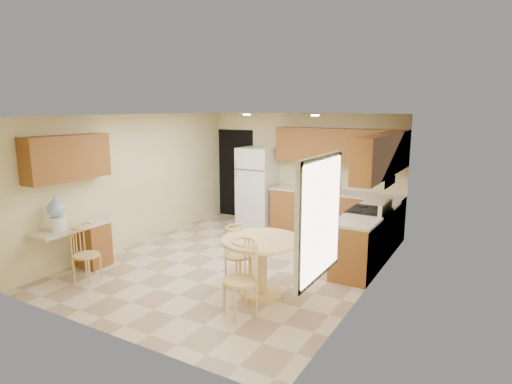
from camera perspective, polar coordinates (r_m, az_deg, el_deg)
The scene contains 30 objects.
floor at distance 7.47m, azimuth -2.67°, elevation -9.34°, with size 5.50×5.50×0.00m, color #C7B290.
ceiling at distance 6.99m, azimuth -2.86°, elevation 10.21°, with size 4.50×5.50×0.02m, color white.
wall_back at distance 9.52m, azimuth 6.23°, elevation 2.87°, with size 4.50×0.02×2.50m, color beige.
wall_front at distance 5.10m, azimuth -19.77°, elevation -5.06°, with size 4.50×0.02×2.50m, color beige.
wall_left at distance 8.54m, azimuth -15.58°, elevation 1.56°, with size 0.02×5.50×2.50m, color beige.
wall_right at distance 6.23m, azimuth 14.94°, elevation -1.89°, with size 0.02×5.50×2.50m, color beige.
doorway at distance 10.36m, azimuth -2.72°, elevation 2.48°, with size 0.90×0.02×2.10m, color black.
base_cab_back at distance 9.09m, azimuth 10.40°, elevation -2.89°, with size 2.75×0.60×0.87m, color #925825.
counter_back at distance 8.99m, azimuth 10.51°, elevation -0.08°, with size 2.75×0.63×0.04m, color beige.
base_cab_right_a at distance 8.24m, azimuth 16.06°, elevation -4.61°, with size 0.60×0.59×0.87m, color #925825.
counter_right_a at distance 8.13m, azimuth 16.23°, elevation -1.53°, with size 0.63×0.59×0.04m, color beige.
base_cab_right_b at distance 6.90m, azimuth 13.06°, elevation -7.57°, with size 0.60×0.80×0.87m, color #925825.
counter_right_b at distance 6.77m, azimuth 13.23°, elevation -3.91°, with size 0.63×0.80×0.04m, color beige.
upper_cab_back at distance 8.98m, azimuth 11.02°, elevation 6.09°, with size 2.75×0.33×0.70m, color #925825.
upper_cab_right at distance 7.33m, azimuth 16.44°, elevation 4.72°, with size 0.33×2.42×0.70m, color #925825.
upper_cab_left at distance 7.31m, azimuth -23.87°, elevation 4.20°, with size 0.33×1.40×0.70m, color #925825.
sink at distance 8.99m, azimuth 10.36°, elevation 0.08°, with size 0.78×0.44×0.01m, color silver.
range_hood at distance 7.38m, azimuth 15.56°, elevation 1.43°, with size 0.50×0.76×0.14m, color silver.
desk_pedestal at distance 7.71m, azimuth -20.94°, elevation -6.61°, with size 0.48×0.42×0.72m, color #925825.
desk_top at distance 7.38m, azimuth -23.43°, elevation -4.42°, with size 0.50×1.20×0.04m, color beige.
window at distance 4.46m, azimuth 8.54°, elevation -3.47°, with size 0.06×1.12×1.30m.
can_light_a at distance 8.28m, azimuth -1.24°, elevation 10.27°, with size 0.14×0.14×0.02m, color white.
can_light_b at distance 7.64m, azimuth 7.91°, elevation 10.09°, with size 0.14×0.14×0.02m, color white.
refrigerator at distance 9.70m, azimuth 0.20°, elevation 0.81°, with size 0.77×0.75×1.74m.
stove at distance 7.61m, azimuth 14.64°, elevation -5.59°, with size 0.65×0.76×1.09m.
dining_table at distance 6.03m, azimuth 0.78°, elevation -8.88°, with size 1.13×1.13×0.84m.
chair_table_a at distance 6.45m, azimuth -2.80°, elevation -7.77°, with size 0.38×0.49×0.86m.
chair_table_b at distance 5.40m, azimuth -2.67°, elevation -10.85°, with size 0.43×0.50×0.97m.
chair_desk at distance 6.99m, azimuth -22.29°, elevation -7.09°, with size 0.38×0.50×0.86m.
water_crock at distance 7.19m, azimuth -25.03°, elevation -2.77°, with size 0.26×0.26×0.54m.
Camera 1 is at (3.79, -5.88, 2.62)m, focal length 30.00 mm.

